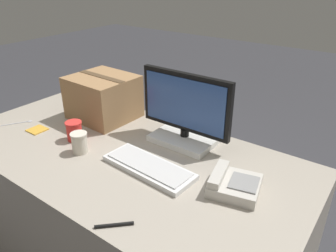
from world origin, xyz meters
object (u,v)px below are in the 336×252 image
spoon (21,123)px  keyboard (149,167)px  cardboard_box (103,97)px  paper_cup_left (74,131)px  monitor (185,115)px  desk_phone (233,184)px  sticky_note_pad (37,130)px  paper_cup_right (80,143)px  pen_marker (114,225)px

spoon → keyboard: bearing=-55.6°
cardboard_box → paper_cup_left: bearing=-73.9°
cardboard_box → monitor: bearing=3.1°
desk_phone → sticky_note_pad: desk_phone is taller
paper_cup_left → sticky_note_pad: (-0.25, -0.05, -0.05)m
keyboard → spoon: (-0.89, -0.07, -0.01)m
desk_phone → paper_cup_right: (-0.73, -0.16, 0.02)m
keyboard → pen_marker: bearing=-66.2°
keyboard → spoon: 0.89m
keyboard → spoon: bearing=-172.2°
desk_phone → paper_cup_right: paper_cup_right is taller
keyboard → cardboard_box: 0.64m
cardboard_box → sticky_note_pad: 0.40m
monitor → pen_marker: size_ratio=4.67×
desk_phone → paper_cup_right: size_ratio=2.26×
monitor → keyboard: size_ratio=1.11×
cardboard_box → paper_cup_right: bearing=-60.3°
monitor → desk_phone: 0.46m
keyboard → desk_phone: 0.38m
monitor → paper_cup_right: (-0.34, -0.39, -0.10)m
sticky_note_pad → pen_marker: bearing=-17.9°
monitor → desk_phone: (0.38, -0.22, -0.12)m
paper_cup_left → paper_cup_right: bearing=-29.0°
paper_cup_left → sticky_note_pad: size_ratio=1.12×
monitor → desk_phone: monitor is taller
paper_cup_right → pen_marker: (0.49, -0.26, -0.05)m
monitor → pen_marker: (0.14, -0.65, -0.14)m
desk_phone → paper_cup_right: 0.74m
desk_phone → cardboard_box: (-0.93, 0.20, 0.10)m
desk_phone → sticky_note_pad: (-1.10, -0.15, -0.03)m
spoon → cardboard_box: cardboard_box is taller
cardboard_box → sticky_note_pad: bearing=-116.2°
paper_cup_left → monitor: bearing=34.6°
cardboard_box → sticky_note_pad: (-0.17, -0.34, -0.12)m
desk_phone → spoon: size_ratio=1.52×
keyboard → cardboard_box: cardboard_box is taller
desk_phone → paper_cup_left: 0.85m
monitor → desk_phone: bearing=-30.5°
spoon → sticky_note_pad: bearing=-59.6°
paper_cup_right → monitor: bearing=48.4°
paper_cup_left → cardboard_box: (-0.08, 0.29, 0.07)m
paper_cup_left → cardboard_box: 0.31m
desk_phone → cardboard_box: size_ratio=0.64×
monitor → paper_cup_left: 0.57m
pen_marker → keyboard: bearing=-114.5°
keyboard → cardboard_box: bearing=157.3°
pen_marker → cardboard_box: bearing=-86.7°
desk_phone → paper_cup_left: (-0.85, -0.10, 0.02)m
cardboard_box → desk_phone: bearing=-11.9°
desk_phone → cardboard_box: bearing=155.0°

